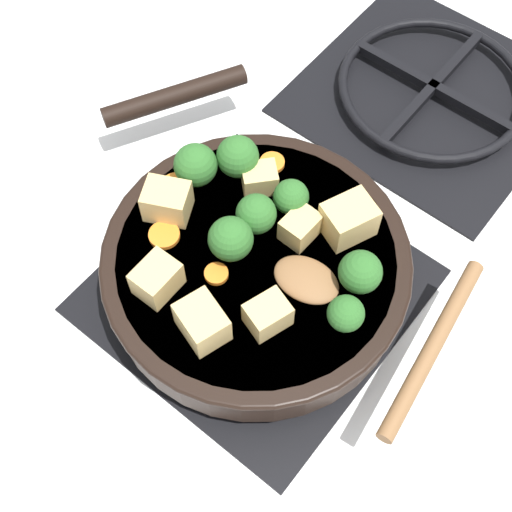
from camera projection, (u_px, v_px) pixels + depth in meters
name	position (u px, v px, depth m)	size (l,w,h in m)	color
ground_plane	(256.00, 291.00, 0.78)	(2.40, 2.40, 0.00)	white
front_burner_grate	(256.00, 286.00, 0.77)	(0.31, 0.31, 0.03)	black
rear_burner_grate	(432.00, 91.00, 0.91)	(0.31, 0.31, 0.03)	black
skillet_pan	(255.00, 265.00, 0.74)	(0.42, 0.36, 0.05)	black
wooden_spoon	(372.00, 315.00, 0.68)	(0.19, 0.20, 0.02)	brown
tofu_cube_center_large	(167.00, 201.00, 0.73)	(0.05, 0.04, 0.04)	#DBB770
tofu_cube_near_handle	(349.00, 219.00, 0.71)	(0.05, 0.04, 0.04)	#DBB770
tofu_cube_east_chunk	(268.00, 315.00, 0.67)	(0.04, 0.03, 0.03)	#DBB770
tofu_cube_west_chunk	(260.00, 179.00, 0.74)	(0.04, 0.03, 0.03)	#DBB770
tofu_cube_back_piece	(202.00, 322.00, 0.66)	(0.05, 0.04, 0.04)	#DBB770
tofu_cube_front_piece	(157.00, 279.00, 0.68)	(0.04, 0.03, 0.03)	#DBB770
tofu_cube_mid_small	(300.00, 227.00, 0.72)	(0.04, 0.03, 0.03)	#DBB770
broccoli_floret_near_spoon	(256.00, 214.00, 0.71)	(0.04, 0.04, 0.05)	#709956
broccoli_floret_center_top	(291.00, 197.00, 0.72)	(0.04, 0.04, 0.04)	#709956
broccoli_floret_east_rim	(231.00, 239.00, 0.69)	(0.05, 0.05, 0.05)	#709956
broccoli_floret_west_rim	(196.00, 165.00, 0.74)	(0.05, 0.05, 0.05)	#709956
broccoli_floret_north_edge	(238.00, 157.00, 0.74)	(0.05, 0.05, 0.05)	#709956
broccoli_floret_south_cluster	(360.00, 272.00, 0.68)	(0.04, 0.04, 0.05)	#709956
broccoli_floret_mid_floret	(346.00, 314.00, 0.66)	(0.04, 0.04, 0.04)	#709956
carrot_slice_orange_thin	(164.00, 235.00, 0.72)	(0.03, 0.03, 0.01)	orange
carrot_slice_near_center	(176.00, 186.00, 0.75)	(0.03, 0.03, 0.01)	orange
carrot_slice_edge_slice	(272.00, 163.00, 0.77)	(0.03, 0.03, 0.01)	orange
carrot_slice_under_broccoli	(216.00, 274.00, 0.70)	(0.02, 0.02, 0.01)	orange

